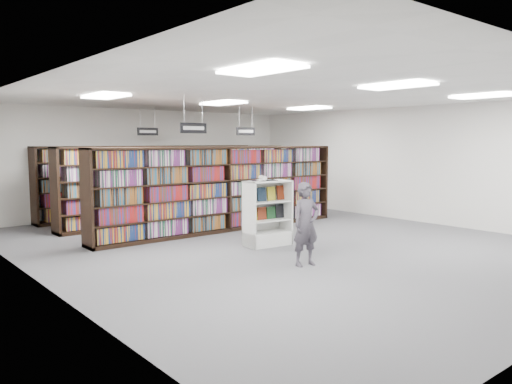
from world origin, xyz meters
TOP-DOWN VIEW (x-y plane):
  - floor at (0.00, 0.00)m, footprint 12.00×12.00m
  - ceiling at (0.00, 0.00)m, footprint 10.00×12.00m
  - wall_back at (0.00, 6.00)m, footprint 10.00×0.10m
  - wall_left at (-5.00, 0.00)m, footprint 0.10×12.00m
  - wall_right at (5.00, 0.00)m, footprint 0.10×12.00m
  - bookshelf_row_near at (0.00, 2.00)m, footprint 7.00×0.60m
  - bookshelf_row_mid at (0.00, 4.00)m, footprint 7.00×0.60m
  - bookshelf_row_far at (0.00, 5.70)m, footprint 7.00×0.60m
  - aisle_sign_left at (-1.50, 1.00)m, footprint 0.65×0.02m
  - aisle_sign_right at (1.50, 3.00)m, footprint 0.65×0.02m
  - aisle_sign_center at (-0.50, 5.00)m, footprint 0.65×0.02m
  - troffer_front_left at (-3.00, -3.00)m, footprint 0.60×1.20m
  - troffer_front_center at (0.00, -3.00)m, footprint 0.60×1.20m
  - troffer_front_right at (3.00, -3.00)m, footprint 0.60×1.20m
  - troffer_back_left at (-3.00, 2.00)m, footprint 0.60×1.20m
  - troffer_back_center at (0.00, 2.00)m, footprint 0.60×1.20m
  - troffer_back_right at (3.00, 2.00)m, footprint 0.60×1.20m
  - endcap_display at (-0.34, -0.04)m, footprint 1.04×0.59m
  - open_book at (-0.43, -0.02)m, footprint 0.61×0.48m
  - shopper at (-0.95, -1.83)m, footprint 0.59×0.43m

SIDE VIEW (x-z plane):
  - floor at x=0.00m, z-range 0.00..0.00m
  - endcap_display at x=-0.34m, z-range -0.23..1.17m
  - shopper at x=-0.95m, z-range 0.00..1.50m
  - bookshelf_row_near at x=0.00m, z-range 0.00..2.10m
  - bookshelf_row_mid at x=0.00m, z-range 0.00..2.10m
  - bookshelf_row_far at x=0.00m, z-range 0.00..2.10m
  - open_book at x=-0.43m, z-range 1.37..1.49m
  - wall_back at x=0.00m, z-range 0.00..3.20m
  - wall_left at x=-5.00m, z-range 0.00..3.20m
  - wall_right at x=5.00m, z-range 0.00..3.20m
  - aisle_sign_left at x=-1.50m, z-range 2.13..2.93m
  - aisle_sign_right at x=1.50m, z-range 2.13..2.93m
  - aisle_sign_center at x=-0.50m, z-range 2.13..2.93m
  - troffer_front_left at x=-3.00m, z-range 3.14..3.18m
  - troffer_front_center at x=0.00m, z-range 3.14..3.18m
  - troffer_front_right at x=3.00m, z-range 3.14..3.18m
  - troffer_back_left at x=-3.00m, z-range 3.14..3.18m
  - troffer_back_center at x=0.00m, z-range 3.14..3.18m
  - troffer_back_right at x=3.00m, z-range 3.14..3.18m
  - ceiling at x=0.00m, z-range 3.15..3.25m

